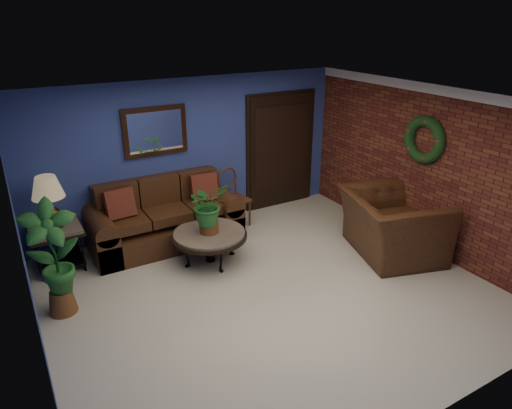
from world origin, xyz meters
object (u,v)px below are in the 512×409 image
coffee_table (209,236)px  armchair (391,225)px  sofa (164,221)px  table_lamp (48,196)px  side_chair (232,193)px  end_table (56,236)px

coffee_table → armchair: 2.74m
sofa → table_lamp: table_lamp is taller
coffee_table → side_chair: bearing=48.4°
coffee_table → side_chair: side_chair is taller
end_table → armchair: armchair is taller
sofa → side_chair: bearing=1.7°
table_lamp → side_chair: bearing=1.5°
end_table → coffee_table: bearing=-25.2°
end_table → table_lamp: bearing=-90.0°
side_chair → armchair: size_ratio=0.69×
end_table → table_lamp: 0.62m
sofa → side_chair: (1.24, 0.04, 0.23)m
table_lamp → armchair: bearing=-24.9°
table_lamp → armchair: size_ratio=0.50×
end_table → table_lamp: (0.00, -0.00, 0.62)m
table_lamp → coffee_table: bearing=-25.2°
end_table → table_lamp: size_ratio=0.99×
sofa → coffee_table: bearing=-69.5°
table_lamp → side_chair: table_lamp is taller
table_lamp → armchair: table_lamp is taller
table_lamp → armchair: (4.45, -2.07, -0.65)m
sofa → armchair: sofa is taller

